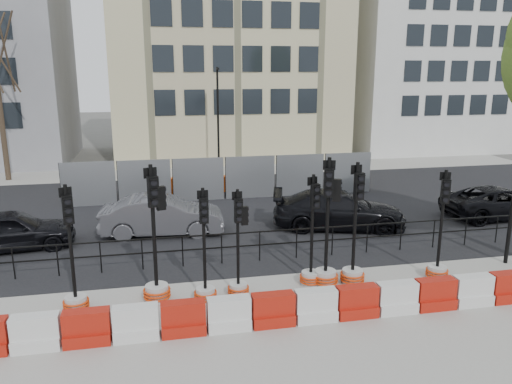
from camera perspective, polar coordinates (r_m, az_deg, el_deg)
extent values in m
plane|color=#51514C|center=(14.83, 1.39, -9.61)|extent=(120.00, 120.00, 0.00)
cube|color=gray|center=(12.22, 4.64, -15.06)|extent=(40.00, 6.00, 0.02)
cube|color=black|center=(21.31, -2.81, -2.17)|extent=(40.00, 14.00, 0.03)
cube|color=gray|center=(29.99, -5.44, 2.51)|extent=(40.00, 4.00, 0.02)
cube|color=beige|center=(35.74, -3.53, 18.85)|extent=(15.00, 10.00, 18.00)
cube|color=silver|center=(40.61, 18.88, 16.16)|extent=(12.00, 9.00, 16.00)
cylinder|color=black|center=(15.97, -25.98, -7.39)|extent=(0.04, 0.04, 1.00)
cylinder|color=black|center=(15.70, -21.72, -7.30)|extent=(0.04, 0.04, 1.00)
cylinder|color=black|center=(15.52, -17.33, -7.17)|extent=(0.04, 0.04, 1.00)
cylinder|color=black|center=(15.44, -12.87, -6.99)|extent=(0.04, 0.04, 1.00)
cylinder|color=black|center=(15.44, -8.39, -6.78)|extent=(0.04, 0.04, 1.00)
cylinder|color=black|center=(15.54, -3.94, -6.52)|extent=(0.04, 0.04, 1.00)
cylinder|color=black|center=(15.73, 0.42, -6.23)|extent=(0.04, 0.04, 1.00)
cylinder|color=black|center=(16.00, 4.65, -5.91)|extent=(0.04, 0.04, 1.00)
cylinder|color=black|center=(16.36, 8.71, -5.58)|extent=(0.04, 0.04, 1.00)
cylinder|color=black|center=(16.80, 12.58, -5.24)|extent=(0.04, 0.04, 1.00)
cylinder|color=black|center=(17.31, 16.22, -4.89)|extent=(0.04, 0.04, 1.00)
cylinder|color=black|center=(17.89, 19.64, -4.54)|extent=(0.04, 0.04, 1.00)
cylinder|color=black|center=(18.53, 22.83, -4.21)|extent=(0.04, 0.04, 1.00)
cylinder|color=black|center=(19.22, 25.80, -3.89)|extent=(0.04, 0.04, 1.00)
cube|color=black|center=(15.57, 0.43, -4.57)|extent=(18.00, 0.04, 0.04)
cube|color=black|center=(15.71, 0.42, -6.06)|extent=(18.00, 0.04, 0.04)
cube|color=gray|center=(22.97, -18.59, 0.83)|extent=(2.30, 0.05, 2.00)
cylinder|color=black|center=(23.14, -21.41, 0.68)|extent=(0.05, 0.05, 2.00)
cube|color=gray|center=(22.79, -12.60, 1.12)|extent=(2.30, 0.05, 2.00)
cylinder|color=black|center=(22.84, -15.48, 0.98)|extent=(0.05, 0.05, 2.00)
cube|color=gray|center=(22.86, -6.58, 1.41)|extent=(2.30, 0.05, 2.00)
cylinder|color=black|center=(22.79, -9.46, 1.27)|extent=(0.05, 0.05, 2.00)
cube|color=gray|center=(23.18, -0.66, 1.68)|extent=(2.30, 0.05, 2.00)
cylinder|color=black|center=(22.99, -3.48, 1.55)|extent=(0.05, 0.05, 2.00)
cube|color=gray|center=(23.73, 5.04, 1.91)|extent=(2.30, 0.05, 2.00)
cylinder|color=black|center=(23.44, 2.34, 1.80)|extent=(0.05, 0.05, 2.00)
cube|color=gray|center=(24.52, 10.43, 2.12)|extent=(2.30, 0.05, 2.00)
cylinder|color=black|center=(24.11, 7.89, 2.03)|extent=(0.05, 0.05, 2.00)
cube|color=#D1600D|center=(24.39, -13.42, 0.47)|extent=(1.00, 0.40, 0.80)
cube|color=#D1600D|center=(24.40, -8.73, 0.69)|extent=(1.00, 0.40, 0.80)
cube|color=#D1600D|center=(24.57, -4.07, 0.91)|extent=(1.00, 0.40, 0.80)
cube|color=#D1600D|center=(24.90, 0.50, 1.12)|extent=(1.00, 0.40, 0.80)
cube|color=#D1600D|center=(25.38, 4.92, 1.32)|extent=(1.00, 0.40, 0.80)
cylinder|color=black|center=(28.62, -4.35, 8.04)|extent=(0.12, 0.12, 6.00)
cube|color=black|center=(28.22, -4.40, 13.85)|extent=(0.12, 0.50, 0.12)
cylinder|color=#473828|center=(29.95, -27.06, 7.12)|extent=(0.28, 0.28, 6.30)
cube|color=silver|center=(12.24, -23.72, -15.49)|extent=(1.00, 0.50, 0.30)
cube|color=silver|center=(12.05, -23.91, -13.83)|extent=(1.00, 0.35, 0.50)
cube|color=#B7280E|center=(12.05, -18.66, -15.49)|extent=(1.00, 0.50, 0.30)
cube|color=#B7280E|center=(11.86, -18.82, -13.80)|extent=(1.00, 0.35, 0.50)
cube|color=silver|center=(11.95, -13.48, -15.37)|extent=(1.00, 0.50, 0.30)
cube|color=silver|center=(11.76, -13.60, -13.67)|extent=(1.00, 0.35, 0.50)
cube|color=#B7280E|center=(11.94, -8.27, -15.13)|extent=(1.00, 0.50, 0.30)
cube|color=#B7280E|center=(11.75, -8.34, -13.43)|extent=(1.00, 0.35, 0.50)
cube|color=silver|center=(12.02, -3.10, -14.77)|extent=(1.00, 0.50, 0.30)
cube|color=silver|center=(11.84, -3.12, -13.08)|extent=(1.00, 0.35, 0.50)
cube|color=#B7280E|center=(12.20, 1.94, -14.31)|extent=(1.00, 0.50, 0.30)
cube|color=#B7280E|center=(12.01, 1.96, -12.63)|extent=(1.00, 0.35, 0.50)
cube|color=silver|center=(12.46, 6.78, -13.77)|extent=(1.00, 0.50, 0.30)
cube|color=silver|center=(12.28, 6.84, -12.11)|extent=(1.00, 0.35, 0.50)
cube|color=#B7280E|center=(12.80, 11.37, -13.16)|extent=(1.00, 0.50, 0.30)
cube|color=#B7280E|center=(12.63, 11.46, -11.54)|extent=(1.00, 0.35, 0.50)
cube|color=silver|center=(13.22, 15.68, -12.51)|extent=(1.00, 0.50, 0.30)
cube|color=silver|center=(13.05, 15.80, -10.94)|extent=(1.00, 0.35, 0.50)
cube|color=#B7280E|center=(13.70, 19.68, -11.85)|extent=(1.00, 0.50, 0.30)
cube|color=#B7280E|center=(13.54, 19.82, -10.32)|extent=(1.00, 0.35, 0.50)
cube|color=silver|center=(14.25, 23.37, -11.18)|extent=(1.00, 0.50, 0.30)
cube|color=silver|center=(14.09, 23.53, -9.70)|extent=(1.00, 0.35, 0.50)
cube|color=#B7280E|center=(14.85, 26.76, -10.53)|extent=(1.00, 0.50, 0.30)
cube|color=#B7280E|center=(14.70, 26.93, -9.10)|extent=(1.00, 0.35, 0.50)
cylinder|color=beige|center=(13.56, -19.87, -11.92)|extent=(0.53, 0.53, 0.40)
torus|color=red|center=(13.60, -19.84, -12.22)|extent=(0.64, 0.64, 0.05)
torus|color=red|center=(13.56, -19.87, -11.92)|extent=(0.64, 0.64, 0.05)
torus|color=red|center=(13.53, -19.89, -11.61)|extent=(0.64, 0.64, 0.05)
cylinder|color=black|center=(12.97, -20.44, -5.58)|extent=(0.09, 0.09, 2.97)
cube|color=black|center=(12.60, -20.70, -1.92)|extent=(0.27, 0.20, 0.69)
cylinder|color=black|center=(12.58, -20.56, -2.96)|extent=(0.16, 0.09, 0.15)
cylinder|color=black|center=(12.53, -20.65, -2.01)|extent=(0.16, 0.09, 0.15)
cylinder|color=black|center=(12.47, -20.73, -1.05)|extent=(0.16, 0.09, 0.15)
cube|color=black|center=(12.68, -20.97, 0.00)|extent=(0.29, 0.12, 0.24)
cylinder|color=beige|center=(13.55, -11.25, -11.23)|extent=(0.60, 0.60, 0.44)
torus|color=red|center=(13.59, -11.23, -11.57)|extent=(0.72, 0.72, 0.06)
torus|color=red|center=(13.55, -11.25, -11.23)|extent=(0.72, 0.72, 0.06)
torus|color=red|center=(13.51, -11.27, -10.89)|extent=(0.72, 0.72, 0.06)
cylinder|color=black|center=(12.91, -11.62, -4.12)|extent=(0.10, 0.10, 3.31)
cube|color=black|center=(12.52, -11.67, 0.03)|extent=(0.30, 0.22, 0.77)
cylinder|color=black|center=(12.49, -11.51, -1.14)|extent=(0.17, 0.10, 0.17)
cylinder|color=black|center=(12.43, -11.56, -0.06)|extent=(0.17, 0.10, 0.17)
cylinder|color=black|center=(12.38, -11.62, 1.03)|extent=(0.17, 0.10, 0.17)
cube|color=black|center=(12.61, -12.01, 2.17)|extent=(0.33, 0.12, 0.26)
cube|color=black|center=(12.75, -10.83, -0.70)|extent=(0.25, 0.20, 0.61)
cylinder|color=beige|center=(13.35, -5.80, -11.58)|extent=(0.50, 0.50, 0.37)
torus|color=red|center=(13.38, -5.79, -11.87)|extent=(0.60, 0.60, 0.05)
torus|color=red|center=(13.35, -5.80, -11.58)|extent=(0.60, 0.60, 0.05)
torus|color=red|center=(13.32, -5.80, -11.30)|extent=(0.60, 0.60, 0.05)
cylinder|color=black|center=(12.79, -5.96, -5.59)|extent=(0.08, 0.08, 2.77)
cube|color=black|center=(12.43, -5.98, -2.14)|extent=(0.23, 0.14, 0.65)
cylinder|color=black|center=(12.42, -5.91, -3.13)|extent=(0.14, 0.05, 0.14)
cylinder|color=black|center=(12.36, -5.94, -2.23)|extent=(0.14, 0.05, 0.14)
cylinder|color=black|center=(12.30, -5.96, -1.32)|extent=(0.14, 0.05, 0.14)
cube|color=black|center=(12.49, -6.13, -0.30)|extent=(0.28, 0.04, 0.22)
cylinder|color=beige|center=(13.58, -2.03, -11.08)|extent=(0.48, 0.48, 0.36)
torus|color=red|center=(13.61, -2.03, -11.36)|extent=(0.58, 0.58, 0.04)
torus|color=red|center=(13.58, -2.03, -11.08)|extent=(0.58, 0.58, 0.04)
torus|color=red|center=(13.55, -2.04, -10.81)|extent=(0.58, 0.58, 0.04)
cylinder|color=black|center=(13.05, -2.09, -5.40)|extent=(0.08, 0.08, 2.67)
cube|color=black|center=(12.70, -2.01, -2.14)|extent=(0.22, 0.14, 0.62)
cylinder|color=black|center=(12.69, -1.93, -3.08)|extent=(0.14, 0.05, 0.13)
cylinder|color=black|center=(12.64, -1.94, -2.23)|extent=(0.14, 0.05, 0.13)
cylinder|color=black|center=(12.58, -1.95, -1.37)|extent=(0.14, 0.05, 0.13)
cube|color=black|center=(12.76, -2.18, -0.41)|extent=(0.27, 0.04, 0.21)
cube|color=black|center=(12.89, -1.34, -2.72)|extent=(0.18, 0.13, 0.49)
cylinder|color=beige|center=(14.30, 6.27, -9.77)|extent=(0.52, 0.52, 0.38)
torus|color=red|center=(14.33, 6.26, -10.05)|extent=(0.63, 0.63, 0.05)
torus|color=red|center=(14.30, 6.27, -9.77)|extent=(0.63, 0.63, 0.05)
torus|color=red|center=(14.27, 6.27, -9.48)|extent=(0.63, 0.63, 0.05)
cylinder|color=black|center=(13.76, 6.44, -3.88)|extent=(0.09, 0.09, 2.89)
cube|color=black|center=(13.42, 6.78, -0.50)|extent=(0.25, 0.18, 0.67)
cylinder|color=black|center=(13.41, 6.92, -1.45)|extent=(0.15, 0.08, 0.14)
cylinder|color=black|center=(13.36, 6.94, -0.57)|extent=(0.15, 0.08, 0.14)
cylinder|color=black|center=(13.31, 6.97, 0.31)|extent=(0.15, 0.08, 0.14)
cube|color=black|center=(13.48, 6.46, 1.25)|extent=(0.29, 0.09, 0.23)
cylinder|color=beige|center=(14.31, 7.92, -9.69)|extent=(0.60, 0.60, 0.44)
torus|color=red|center=(14.34, 7.91, -10.01)|extent=(0.72, 0.72, 0.06)
torus|color=red|center=(14.31, 7.92, -9.69)|extent=(0.72, 0.72, 0.06)
torus|color=red|center=(14.27, 7.93, -9.36)|extent=(0.72, 0.72, 0.06)
cylinder|color=black|center=(13.70, 8.17, -2.90)|extent=(0.10, 0.10, 3.31)
cube|color=black|center=(13.32, 8.32, 1.03)|extent=(0.30, 0.23, 0.77)
cylinder|color=black|center=(13.29, 8.29, -0.07)|extent=(0.17, 0.11, 0.17)
cylinder|color=black|center=(13.23, 8.33, 0.95)|extent=(0.17, 0.11, 0.17)
cylinder|color=black|center=(13.18, 8.36, 1.98)|extent=(0.17, 0.11, 0.17)
cube|color=black|center=(13.42, 8.37, 3.06)|extent=(0.32, 0.14, 0.26)
cube|color=black|center=(13.50, 9.22, 0.21)|extent=(0.26, 0.21, 0.61)
cylinder|color=beige|center=(14.54, 10.94, -9.46)|extent=(0.57, 0.57, 0.42)
torus|color=red|center=(14.57, 10.93, -9.76)|extent=(0.69, 0.69, 0.05)
torus|color=red|center=(14.54, 10.94, -9.46)|extent=(0.69, 0.69, 0.05)
torus|color=red|center=(14.51, 10.96, -9.15)|extent=(0.69, 0.69, 0.05)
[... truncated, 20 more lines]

